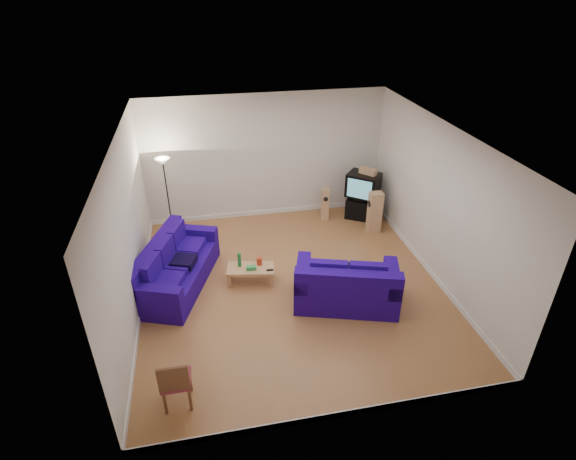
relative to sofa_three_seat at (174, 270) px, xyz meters
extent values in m
cube|color=brown|center=(2.35, -0.54, -0.35)|extent=(6.00, 6.50, 0.01)
cube|color=white|center=(2.35, -0.54, 2.85)|extent=(6.00, 6.50, 0.01)
cube|color=silver|center=(2.35, 2.71, 1.25)|extent=(6.00, 0.01, 3.20)
cube|color=silver|center=(2.35, -3.79, 1.25)|extent=(6.00, 0.01, 3.20)
cube|color=silver|center=(-0.65, -0.54, 1.25)|extent=(0.01, 6.50, 3.20)
cube|color=silver|center=(5.35, -0.54, 1.25)|extent=(0.01, 6.50, 3.20)
cube|color=white|center=(2.35, 2.70, -0.29)|extent=(6.00, 0.02, 0.12)
cube|color=white|center=(2.35, -3.78, -0.29)|extent=(6.00, 0.02, 0.12)
cube|color=white|center=(-0.64, -0.54, -0.29)|extent=(0.02, 6.50, 0.12)
cube|color=white|center=(5.34, -0.54, -0.29)|extent=(0.02, 6.50, 0.12)
cube|color=#190362|center=(0.06, -0.02, -0.12)|extent=(1.83, 2.67, 0.47)
cube|color=#190362|center=(-0.32, 0.12, 0.36)|extent=(1.06, 2.39, 0.48)
cube|color=#190362|center=(0.44, 1.01, 0.25)|extent=(1.08, 0.59, 0.27)
cube|color=#190362|center=(-0.31, -1.06, 0.25)|extent=(1.08, 0.59, 0.27)
cube|color=black|center=(0.22, -0.08, 0.23)|extent=(0.57, 0.57, 0.13)
cube|color=#190362|center=(3.28, -1.24, -0.11)|extent=(2.19, 1.62, 0.48)
cube|color=#190362|center=(3.16, -1.65, 0.38)|extent=(1.94, 0.82, 0.49)
cube|color=#190362|center=(2.47, -0.99, 0.27)|extent=(0.56, 1.12, 0.28)
cube|color=#190362|center=(4.09, -1.49, 0.27)|extent=(0.56, 1.12, 0.28)
cube|color=black|center=(3.33, -1.08, 0.25)|extent=(0.57, 0.57, 0.14)
cube|color=tan|center=(1.55, -0.23, -0.03)|extent=(1.03, 0.64, 0.05)
cube|color=tan|center=(1.09, -0.34, -0.20)|extent=(0.07, 0.07, 0.30)
cube|color=tan|center=(1.16, 0.03, -0.20)|extent=(0.07, 0.07, 0.30)
cube|color=tan|center=(1.94, -0.50, -0.20)|extent=(0.07, 0.07, 0.30)
cube|color=tan|center=(2.00, -0.12, -0.20)|extent=(0.07, 0.07, 0.30)
cylinder|color=#197233|center=(1.33, -0.13, 0.16)|extent=(0.09, 0.09, 0.32)
cube|color=green|center=(1.55, -0.30, 0.04)|extent=(0.20, 0.11, 0.08)
cylinder|color=red|center=(1.75, -0.15, 0.08)|extent=(0.14, 0.14, 0.16)
cube|color=black|center=(1.92, -0.41, 0.01)|extent=(0.15, 0.06, 0.02)
cube|color=black|center=(4.79, 1.99, -0.09)|extent=(0.99, 0.85, 0.53)
cube|color=black|center=(4.73, 2.01, 0.22)|extent=(0.51, 0.47, 0.10)
cube|color=black|center=(4.75, 2.03, 0.57)|extent=(0.97, 0.94, 0.61)
cube|color=teal|center=(4.56, 1.80, 0.57)|extent=(0.50, 0.41, 0.49)
cube|color=tan|center=(4.84, 2.01, 0.95)|extent=(0.41, 0.44, 0.15)
cube|color=tan|center=(3.80, 2.16, 0.07)|extent=(0.24, 0.28, 0.84)
cylinder|color=black|center=(3.78, 2.03, 0.26)|extent=(0.12, 0.04, 0.12)
cube|color=tan|center=(4.80, 1.26, 0.18)|extent=(0.31, 0.25, 1.06)
cylinder|color=black|center=(4.64, 1.25, 0.43)|extent=(0.02, 0.16, 0.16)
cylinder|color=black|center=(-0.10, 2.16, -0.34)|extent=(0.25, 0.25, 0.03)
cylinder|color=black|center=(-0.10, 2.16, 0.59)|extent=(0.03, 0.03, 1.84)
cone|color=white|center=(-0.10, 2.16, 1.54)|extent=(0.34, 0.34, 0.15)
cube|color=brown|center=(-0.09, -3.21, -0.13)|extent=(0.04, 0.04, 0.44)
cube|color=brown|center=(-0.08, -2.85, -0.13)|extent=(0.04, 0.04, 0.44)
cube|color=brown|center=(0.27, -3.22, -0.13)|extent=(0.04, 0.04, 0.44)
cube|color=brown|center=(0.27, -2.86, -0.13)|extent=(0.04, 0.04, 0.44)
cube|color=maroon|center=(0.09, -3.03, 0.11)|extent=(0.44, 0.44, 0.06)
cube|color=brown|center=(0.09, -3.23, 0.34)|extent=(0.44, 0.05, 0.44)
camera|label=1|loc=(0.79, -7.85, 5.28)|focal=28.00mm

